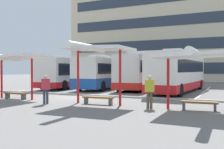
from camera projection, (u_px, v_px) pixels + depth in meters
The scene contains 20 objects.
ground_plane at pixel (76, 97), 18.77m from camera, with size 160.00×160.00×0.00m, color slate.
terminal_building at pixel (174, 26), 50.67m from camera, with size 40.99×10.94×23.92m.
coach_bus_0 at pixel (73, 73), 29.55m from camera, with size 3.69×11.62×3.54m.
coach_bus_1 at pixel (105, 74), 27.53m from camera, with size 3.32×10.66×3.51m.
coach_bus_2 at pixel (141, 72), 26.56m from camera, with size 2.91×10.19×3.75m.
coach_bus_3 at pixel (179, 73), 23.32m from camera, with size 3.21×11.85×3.74m.
lane_stripe_0 at pixel (62, 87), 30.55m from camera, with size 0.16×14.00×0.01m, color white.
lane_stripe_1 at pixel (91, 88), 28.87m from camera, with size 0.16×14.00×0.01m, color white.
lane_stripe_2 at pixel (124, 89), 27.19m from camera, with size 0.16×14.00×0.01m, color white.
lane_stripe_3 at pixel (162, 90), 25.51m from camera, with size 0.16×14.00×0.01m, color white.
lane_stripe_4 at pixel (204, 91), 23.83m from camera, with size 0.16×14.00×0.01m, color white.
waiting_shelter_1 at pixel (13, 58), 17.43m from camera, with size 3.77×4.84×3.03m.
bench_1 at pixel (15, 94), 17.63m from camera, with size 1.92×0.57×0.45m.
waiting_shelter_2 at pixel (96, 50), 14.64m from camera, with size 3.75×4.46×3.38m.
bench_2 at pixel (98, 98), 14.91m from camera, with size 1.88×0.49×0.45m.
waiting_shelter_3 at pixel (199, 56), 12.28m from camera, with size 4.04×5.10×2.87m.
bench_3 at pixel (199, 104), 12.58m from camera, with size 1.77×0.54×0.45m.
platform_kerb at pixel (85, 95), 19.88m from camera, with size 44.00×0.24×0.12m, color #ADADA8.
waiting_passenger_1 at pixel (150, 89), 13.40m from camera, with size 0.54×0.37×1.70m.
waiting_passenger_3 at pixel (46, 87), 15.00m from camera, with size 0.51×0.49×1.70m.
Camera 1 is at (10.23, -15.91, 1.97)m, focal length 41.38 mm.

